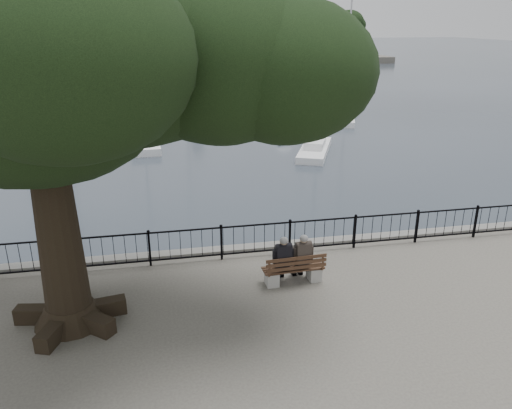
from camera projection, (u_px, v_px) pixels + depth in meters
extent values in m
cube|color=#62605C|center=(253.00, 264.00, 15.12)|extent=(200.00, 0.40, 1.20)
plane|color=#262E36|center=(166.00, 56.00, 107.24)|extent=(260.00, 260.00, 0.00)
cube|color=black|center=(256.00, 225.00, 14.14)|extent=(22.00, 0.04, 0.04)
cube|color=black|center=(256.00, 251.00, 14.43)|extent=(22.00, 0.04, 0.04)
cube|color=gray|center=(272.00, 278.00, 12.87)|extent=(0.33, 0.42, 0.36)
cube|color=gray|center=(314.00, 273.00, 13.13)|extent=(0.33, 0.42, 0.36)
cube|color=#392518|center=(293.00, 268.00, 12.92)|extent=(1.63, 0.53, 0.04)
cube|color=#392518|center=(297.00, 263.00, 12.61)|extent=(1.61, 0.12, 0.36)
cube|color=black|center=(282.00, 266.00, 12.83)|extent=(0.33, 0.28, 0.21)
cube|color=black|center=(284.00, 255.00, 12.62)|extent=(0.40, 0.23, 0.54)
sphere|color=tan|center=(284.00, 241.00, 12.52)|extent=(0.21, 0.21, 0.21)
ellipsoid|color=gray|center=(284.00, 241.00, 12.49)|extent=(0.21, 0.21, 0.18)
cube|color=black|center=(279.00, 272.00, 13.17)|extent=(0.31, 0.41, 0.40)
cube|color=#2A2520|center=(302.00, 263.00, 12.95)|extent=(0.33, 0.28, 0.21)
cube|color=#2A2520|center=(304.00, 253.00, 12.74)|extent=(0.40, 0.23, 0.54)
sphere|color=tan|center=(304.00, 239.00, 12.64)|extent=(0.21, 0.21, 0.21)
ellipsoid|color=gray|center=(304.00, 238.00, 12.61)|extent=(0.21, 0.21, 0.18)
cube|color=#2A2520|center=(298.00, 269.00, 13.29)|extent=(0.31, 0.41, 0.40)
cone|color=black|center=(70.00, 312.00, 11.28)|extent=(1.60, 1.60, 0.47)
cone|color=black|center=(54.00, 205.00, 10.37)|extent=(1.04, 1.04, 5.66)
ellipsoid|color=black|center=(35.00, 75.00, 9.45)|extent=(5.47, 5.47, 4.27)
ellipsoid|color=black|center=(131.00, 51.00, 9.99)|extent=(4.91, 4.91, 3.83)
ellipsoid|color=black|center=(221.00, 61.00, 10.12)|extent=(4.34, 4.34, 3.39)
ellipsoid|color=black|center=(284.00, 71.00, 10.06)|extent=(3.77, 3.77, 2.94)
ellipsoid|color=black|center=(5.00, 40.00, 10.66)|extent=(4.34, 4.34, 3.39)
ellipsoid|color=black|center=(66.00, 60.00, 8.00)|extent=(4.34, 4.34, 3.39)
ellipsoid|color=black|center=(166.00, 30.00, 10.86)|extent=(4.15, 4.15, 3.24)
cube|color=#62605C|center=(36.00, 74.00, 66.07)|extent=(10.29, 10.29, 1.40)
cube|color=#62605C|center=(195.00, 81.00, 58.66)|extent=(5.57, 5.57, 1.40)
cube|color=gray|center=(194.00, 61.00, 57.84)|extent=(2.04, 2.41, 3.72)
cube|color=#62605C|center=(193.00, 42.00, 57.14)|extent=(2.41, 2.78, 0.30)
cube|color=gray|center=(192.00, 35.00, 57.12)|extent=(1.21, 2.04, 1.30)
cube|color=gray|center=(193.00, 29.00, 56.04)|extent=(1.39, 0.93, 1.49)
sphere|color=gray|center=(193.00, 19.00, 55.34)|extent=(1.58, 1.58, 1.58)
cube|color=white|center=(145.00, 144.00, 31.44)|extent=(1.96, 6.18, 0.68)
cube|color=white|center=(144.00, 136.00, 31.27)|extent=(1.35, 2.54, 0.51)
cylinder|color=#BDBCC1|center=(135.00, 26.00, 28.69)|extent=(0.14, 0.14, 13.40)
cube|color=white|center=(315.00, 152.00, 29.54)|extent=(3.58, 5.59, 0.60)
cube|color=white|center=(315.00, 143.00, 29.37)|extent=(1.91, 2.48, 0.45)
cylinder|color=#BDBCC1|center=(320.00, 67.00, 27.56)|extent=(0.12, 0.12, 9.17)
cube|color=white|center=(343.00, 119.00, 39.08)|extent=(3.69, 6.28, 0.67)
cube|color=white|center=(343.00, 113.00, 38.91)|extent=(2.02, 2.75, 0.51)
cylinder|color=#BDBCC1|center=(349.00, 44.00, 36.81)|extent=(0.13, 0.13, 10.63)
cube|color=white|center=(34.00, 127.00, 36.15)|extent=(2.61, 5.11, 0.55)
cube|color=white|center=(33.00, 121.00, 35.98)|extent=(1.49, 2.20, 0.41)
cylinder|color=#BDBCC1|center=(20.00, 47.00, 33.95)|extent=(0.11, 0.11, 10.60)
cube|color=white|center=(186.00, 113.00, 41.77)|extent=(2.39, 6.35, 0.69)
cube|color=white|center=(186.00, 107.00, 41.60)|extent=(1.53, 2.65, 0.52)
cylinder|color=#BDBCC1|center=(183.00, 40.00, 39.43)|extent=(0.14, 0.14, 10.98)
cube|color=white|center=(302.00, 107.00, 44.41)|extent=(2.59, 4.79, 0.51)
cube|color=white|center=(302.00, 102.00, 44.23)|extent=(1.45, 2.08, 0.38)
cylinder|color=#BDBCC1|center=(304.00, 58.00, 42.68)|extent=(0.10, 0.10, 7.94)
cube|color=white|center=(126.00, 95.00, 51.68)|extent=(2.38, 5.79, 0.62)
cube|color=white|center=(126.00, 90.00, 51.51)|extent=(1.47, 2.44, 0.47)
cylinder|color=#BDBCC1|center=(120.00, 32.00, 49.23)|extent=(0.12, 0.12, 11.84)
cube|color=#4F4C44|center=(308.00, 60.00, 90.46)|extent=(30.00, 8.00, 1.20)
cylinder|color=black|center=(285.00, 47.00, 86.84)|extent=(0.70, 0.70, 4.00)
ellipsoid|color=black|center=(285.00, 22.00, 85.44)|extent=(5.20, 5.20, 4.16)
cylinder|color=black|center=(314.00, 46.00, 89.77)|extent=(0.70, 0.70, 4.00)
ellipsoid|color=black|center=(315.00, 22.00, 88.37)|extent=(5.20, 5.20, 4.16)
cylinder|color=black|center=(348.00, 46.00, 89.94)|extent=(0.70, 0.70, 4.00)
ellipsoid|color=black|center=(349.00, 22.00, 88.54)|extent=(5.20, 5.20, 4.16)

